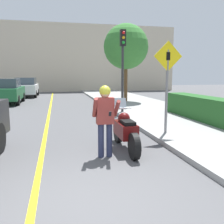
{
  "coord_description": "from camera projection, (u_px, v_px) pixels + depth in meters",
  "views": [
    {
      "loc": [
        -0.2,
        -3.69,
        1.93
      ],
      "look_at": [
        1.19,
        2.55,
        0.98
      ],
      "focal_mm": 40.0,
      "sensor_mm": 36.0,
      "label": 1
    }
  ],
  "objects": [
    {
      "name": "motorcycle",
      "position": [
        125.0,
        131.0,
        6.42
      ],
      "size": [
        0.62,
        2.15,
        1.3
      ],
      "color": "black",
      "rests_on": "ground"
    },
    {
      "name": "parked_car_green",
      "position": [
        7.0,
        91.0,
        16.75
      ],
      "size": [
        1.88,
        4.2,
        1.68
      ],
      "color": "black",
      "rests_on": "ground"
    },
    {
      "name": "traffic_light",
      "position": [
        123.0,
        56.0,
        11.85
      ],
      "size": [
        0.26,
        0.3,
        3.9
      ],
      "color": "#2D2D30",
      "rests_on": "sidewalk_curb"
    },
    {
      "name": "building_backdrop",
      "position": [
        57.0,
        58.0,
        28.43
      ],
      "size": [
        28.0,
        1.2,
        7.66
      ],
      "color": "beige",
      "rests_on": "ground"
    },
    {
      "name": "parked_car_white",
      "position": [
        26.0,
        87.0,
        22.04
      ],
      "size": [
        1.88,
        4.2,
        1.68
      ],
      "color": "black",
      "rests_on": "ground"
    },
    {
      "name": "street_tree",
      "position": [
        126.0,
        47.0,
        16.67
      ],
      "size": [
        3.0,
        3.0,
        5.16
      ],
      "color": "brown",
      "rests_on": "sidewalk_curb"
    },
    {
      "name": "crossing_sign",
      "position": [
        167.0,
        79.0,
        7.57
      ],
      "size": [
        0.91,
        0.08,
        2.8
      ],
      "color": "slate",
      "rests_on": "sidewalk_curb"
    },
    {
      "name": "ground_plane",
      "position": [
        73.0,
        200.0,
        3.89
      ],
      "size": [
        80.0,
        80.0,
        0.0
      ],
      "primitive_type": "plane",
      "color": "#4C4C4F"
    },
    {
      "name": "road_center_line",
      "position": [
        47.0,
        126.0,
        9.56
      ],
      "size": [
        0.12,
        36.0,
        0.01
      ],
      "color": "yellow",
      "rests_on": "ground"
    },
    {
      "name": "person_biker",
      "position": [
        105.0,
        114.0,
        5.78
      ],
      "size": [
        0.59,
        0.47,
        1.69
      ],
      "color": "#282D4C",
      "rests_on": "ground"
    },
    {
      "name": "hedge_row",
      "position": [
        205.0,
        108.0,
        9.99
      ],
      "size": [
        0.9,
        5.18,
        0.92
      ],
      "color": "#235623",
      "rests_on": "sidewalk_curb"
    },
    {
      "name": "sidewalk_curb",
      "position": [
        203.0,
        128.0,
        8.78
      ],
      "size": [
        4.4,
        44.0,
        0.13
      ],
      "color": "gray",
      "rests_on": "ground"
    }
  ]
}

